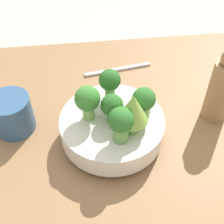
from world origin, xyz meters
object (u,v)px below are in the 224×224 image
at_px(cup, 12,114).
at_px(fork, 118,69).
at_px(pepper_mill, 222,87).
at_px(bowl, 112,127).

relative_size(cup, fork, 0.49).
distance_m(cup, fork, 0.30).
relative_size(pepper_mill, fork, 1.00).
height_order(cup, pepper_mill, pepper_mill).
bearing_deg(pepper_mill, fork, -43.72).
xyz_separation_m(pepper_mill, fork, (0.19, -0.19, -0.08)).
height_order(bowl, pepper_mill, pepper_mill).
bearing_deg(fork, bowl, 79.24).
bearing_deg(pepper_mill, cup, -2.09).
distance_m(bowl, cup, 0.21).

